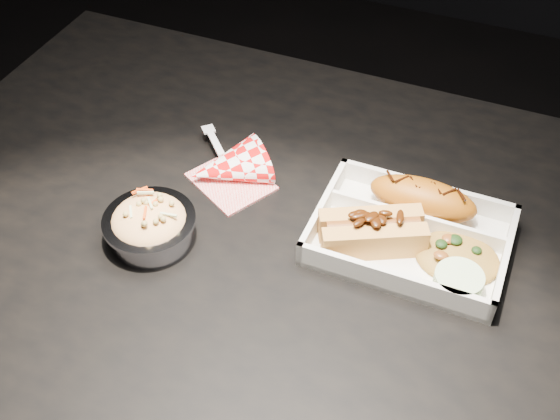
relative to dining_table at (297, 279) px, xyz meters
The scene contains 8 objects.
dining_table is the anchor object (origin of this frame).
food_tray 0.18m from the dining_table, 17.51° to the left, with size 0.25×0.18×0.04m.
fried_pastry 0.21m from the dining_table, 35.33° to the left, with size 0.15×0.06×0.05m, color #A75810.
hotdog 0.16m from the dining_table, 10.41° to the left, with size 0.15×0.11×0.06m.
fried_rice_mound 0.24m from the dining_table, ahead, with size 0.11×0.09×0.03m, color #AB7C31.
cupcake_liner 0.24m from the dining_table, ahead, with size 0.06×0.06×0.03m, color beige.
foil_coleslaw_cup 0.23m from the dining_table, 156.10° to the right, with size 0.12×0.12×0.06m.
napkin_fork 0.19m from the dining_table, 152.52° to the left, with size 0.16×0.15×0.10m.
Camera 1 is at (0.22, -0.60, 1.44)m, focal length 45.00 mm.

